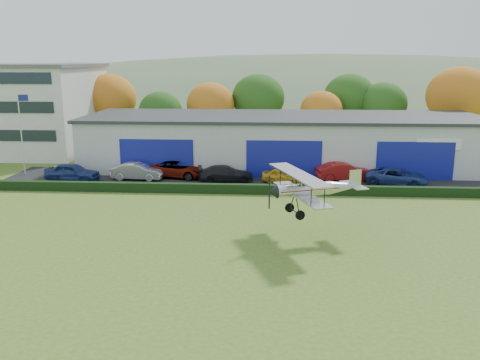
# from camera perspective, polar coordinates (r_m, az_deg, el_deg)

# --- Properties ---
(ground) EXTENTS (300.00, 300.00, 0.00)m
(ground) POSITION_cam_1_polar(r_m,az_deg,el_deg) (27.58, -4.84, -10.10)
(ground) COLOR #43611E
(ground) RESTS_ON ground
(apron) EXTENTS (48.00, 9.00, 0.05)m
(apron) POSITION_cam_1_polar(r_m,az_deg,el_deg) (47.30, 2.46, -0.03)
(apron) COLOR black
(apron) RESTS_ON ground
(hedge) EXTENTS (46.00, 0.60, 0.80)m
(hedge) POSITION_cam_1_polar(r_m,az_deg,el_deg) (42.55, 2.33, -1.03)
(hedge) COLOR black
(hedge) RESTS_ON ground
(hangar) EXTENTS (40.60, 12.60, 5.30)m
(hangar) POSITION_cam_1_polar(r_m,az_deg,el_deg) (53.65, 4.79, 4.39)
(hangar) COLOR #B2B7BC
(hangar) RESTS_ON ground
(office_block) EXTENTS (20.60, 15.60, 10.40)m
(office_block) POSITION_cam_1_polar(r_m,az_deg,el_deg) (68.20, -24.47, 7.32)
(office_block) COLOR silver
(office_block) RESTS_ON ground
(flagpole) EXTENTS (1.05, 0.10, 8.00)m
(flagpole) POSITION_cam_1_polar(r_m,az_deg,el_deg) (53.04, -23.14, 5.59)
(flagpole) COLOR silver
(flagpole) RESTS_ON ground
(tree_belt) EXTENTS (75.70, 13.22, 10.12)m
(tree_belt) POSITION_cam_1_polar(r_m,az_deg,el_deg) (65.93, 0.99, 8.68)
(tree_belt) COLOR #3D2614
(tree_belt) RESTS_ON ground
(distant_hills) EXTENTS (430.00, 196.00, 56.00)m
(distant_hills) POSITION_cam_1_polar(r_m,az_deg,el_deg) (166.96, 0.75, 5.06)
(distant_hills) COLOR #4C6642
(distant_hills) RESTS_ON ground
(car_0) EXTENTS (5.01, 2.26, 1.67)m
(car_0) POSITION_cam_1_polar(r_m,az_deg,el_deg) (49.11, -18.16, 0.83)
(car_0) COLOR navy
(car_0) RESTS_ON apron
(car_1) EXTENTS (4.86, 1.96, 1.57)m
(car_1) POSITION_cam_1_polar(r_m,az_deg,el_deg) (48.25, -11.37, 0.97)
(car_1) COLOR silver
(car_1) RESTS_ON apron
(car_2) EXTENTS (5.89, 3.53, 1.53)m
(car_2) POSITION_cam_1_polar(r_m,az_deg,el_deg) (48.57, -7.03, 1.19)
(car_2) COLOR gray
(car_2) RESTS_ON apron
(car_3) EXTENTS (5.26, 2.79, 1.45)m
(car_3) POSITION_cam_1_polar(r_m,az_deg,el_deg) (46.66, -1.61, 0.73)
(car_3) COLOR black
(car_3) RESTS_ON apron
(car_4) EXTENTS (4.20, 2.90, 1.33)m
(car_4) POSITION_cam_1_polar(r_m,az_deg,el_deg) (46.05, 4.92, 0.44)
(car_4) COLOR gold
(car_4) RESTS_ON apron
(car_5) EXTENTS (5.28, 2.55, 1.67)m
(car_5) POSITION_cam_1_polar(r_m,az_deg,el_deg) (47.88, 11.49, 0.93)
(car_5) COLOR maroon
(car_5) RESTS_ON apron
(car_6) EXTENTS (5.93, 4.15, 1.50)m
(car_6) POSITION_cam_1_polar(r_m,az_deg,el_deg) (47.26, 17.11, 0.33)
(car_6) COLOR navy
(car_6) RESTS_ON apron
(biplane) EXTENTS (6.23, 7.01, 2.65)m
(biplane) POSITION_cam_1_polar(r_m,az_deg,el_deg) (31.78, 7.99, -0.85)
(biplane) COLOR silver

